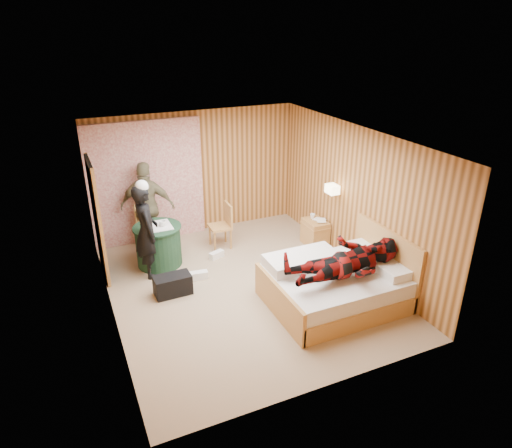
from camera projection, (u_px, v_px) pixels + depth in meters
name	position (u px, v px, depth m)	size (l,w,h in m)	color
floor	(244.00, 287.00, 7.62)	(4.20, 5.00, 0.01)	tan
ceiling	(242.00, 139.00, 6.60)	(4.20, 5.00, 0.01)	white
wall_back	(196.00, 173.00, 9.19)	(4.20, 0.02, 2.50)	#C3864A
wall_left	(104.00, 242.00, 6.32)	(0.02, 5.00, 2.50)	#C3864A
wall_right	(355.00, 198.00, 7.89)	(0.02, 5.00, 2.50)	#C3864A
curtain	(147.00, 183.00, 8.78)	(2.20, 0.08, 2.40)	silver
doorway	(97.00, 220.00, 7.60)	(0.06, 0.90, 2.05)	black
wall_lamp	(332.00, 189.00, 8.18)	(0.26, 0.24, 0.16)	gold
bed	(335.00, 285.00, 7.09)	(1.99, 1.55, 1.07)	tan
nightstand	(315.00, 232.00, 8.94)	(0.39, 0.53, 0.52)	tan
round_table	(159.00, 245.00, 8.18)	(0.85, 0.85, 0.76)	#22492E
chair_far	(149.00, 223.00, 8.67)	(0.52, 0.52, 0.93)	tan
chair_near	(224.00, 222.00, 8.78)	(0.41, 0.41, 0.88)	tan
duffel_bag	(173.00, 285.00, 7.35)	(0.59, 0.31, 0.33)	black
sneaker_left	(217.00, 255.00, 8.51)	(0.29, 0.12, 0.13)	white
sneaker_right	(199.00, 275.00, 7.82)	(0.31, 0.12, 0.14)	white
woman_standing	(146.00, 231.00, 7.66)	(0.60, 0.39, 1.65)	black
man_at_table	(148.00, 207.00, 8.58)	(1.01, 0.42, 1.72)	#756E4E
man_on_bed	(348.00, 253.00, 6.64)	(1.77, 0.67, 0.86)	maroon
book_lower	(317.00, 221.00, 8.79)	(0.17, 0.22, 0.02)	white
book_upper	(317.00, 220.00, 8.78)	(0.16, 0.22, 0.02)	white
cup_nightstand	(312.00, 216.00, 8.93)	(0.10, 0.10, 0.09)	white
cup_table	(163.00, 224.00, 8.00)	(0.12, 0.12, 0.10)	white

